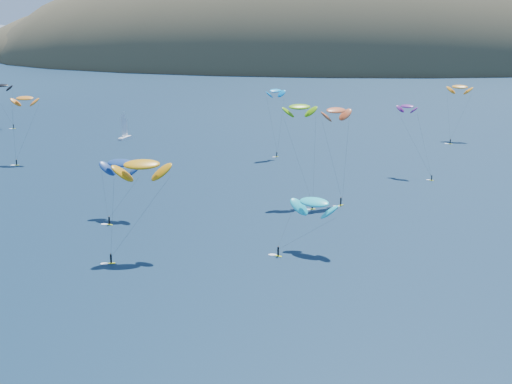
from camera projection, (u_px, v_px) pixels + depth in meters
The scene contains 12 objects.
island at pixel (349, 72), 623.01m from camera, with size 730.00×300.00×210.00m.
sailboat at pixel (125, 136), 266.09m from camera, with size 8.70×7.54×10.46m.
kitesurfer_1 at pixel (25, 98), 225.31m from camera, with size 8.93×10.29×22.49m.
kitesurfer_2 at pixel (142, 165), 141.81m from camera, with size 12.13×11.80×21.54m.
kitesurfer_3 at pixel (300, 107), 179.13m from camera, with size 9.34×12.58×26.53m.
kitesurfer_4 at pixel (276, 91), 232.75m from camera, with size 7.72×7.36×23.55m.
kitesurfer_5 at pixel (314, 202), 145.76m from camera, with size 13.38×10.28×12.93m.
kitesurfer_6 at pixel (407, 107), 209.56m from camera, with size 11.09×13.18×21.69m.
kitesurfer_9 at pixel (336, 111), 179.56m from camera, with size 9.62×11.27×25.75m.
kitesurfer_10 at pixel (120, 163), 168.49m from camera, with size 11.19×11.97×15.73m.
kitesurfer_11 at pixel (460, 87), 262.64m from camera, with size 9.75×15.42×21.74m.
kitesurfer_12 at pixel (2, 86), 288.01m from camera, with size 10.37×7.95×18.97m.
Camera 1 is at (21.15, -71.50, 49.97)m, focal length 50.00 mm.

